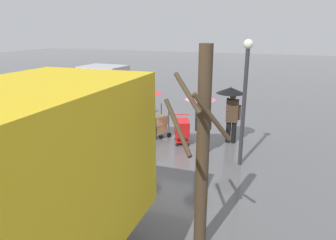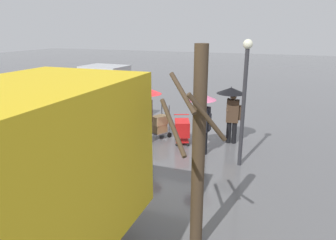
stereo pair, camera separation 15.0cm
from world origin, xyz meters
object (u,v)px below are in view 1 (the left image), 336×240
pedestrian_black_side (146,102)px  street_lamp (245,91)px  pedestrian_white_side (231,102)px  hand_dolly_boxes (160,124)px  cargo_van_parked_right (81,106)px  pedestrian_pink_side (202,109)px  shopping_cart_vendor (182,129)px  bare_tree_near (202,151)px

pedestrian_black_side → street_lamp: bearing=168.8°
pedestrian_white_side → hand_dolly_boxes: bearing=9.8°
cargo_van_parked_right → pedestrian_pink_side: size_ratio=2.53×
pedestrian_white_side → street_lamp: bearing=109.5°
cargo_van_parked_right → pedestrian_pink_side: 4.99m
hand_dolly_boxes → cargo_van_parked_right: bearing=13.5°
pedestrian_pink_side → pedestrian_black_side: bearing=-6.1°
pedestrian_black_side → pedestrian_pink_side: bearing=173.9°
shopping_cart_vendor → bare_tree_near: size_ratio=0.26×
shopping_cart_vendor → pedestrian_white_side: 2.06m
shopping_cart_vendor → street_lamp: (-2.32, 1.15, 1.80)m
shopping_cart_vendor → pedestrian_white_side: size_ratio=0.47×
cargo_van_parked_right → shopping_cart_vendor: size_ratio=5.33×
cargo_van_parked_right → hand_dolly_boxes: 3.20m
hand_dolly_boxes → pedestrian_white_side: bearing=-170.2°
shopping_cart_vendor → street_lamp: 3.16m
pedestrian_white_side → cargo_van_parked_right: bearing=11.8°
pedestrian_pink_side → pedestrian_white_side: size_ratio=1.00×
pedestrian_pink_side → bare_tree_near: 4.80m
hand_dolly_boxes → street_lamp: 4.04m
pedestrian_white_side → pedestrian_pink_side: bearing=61.8°
hand_dolly_boxes → pedestrian_pink_side: size_ratio=0.61×
hand_dolly_boxes → bare_tree_near: bare_tree_near is taller
shopping_cart_vendor → pedestrian_black_side: 1.65m
shopping_cart_vendor → bare_tree_near: (-2.11, 5.31, 1.46)m
pedestrian_black_side → bare_tree_near: 5.90m
shopping_cart_vendor → pedestrian_black_side: size_ratio=0.47×
shopping_cart_vendor → cargo_van_parked_right: bearing=6.6°
pedestrian_pink_side → street_lamp: bearing=161.6°
pedestrian_pink_side → street_lamp: size_ratio=0.56×
hand_dolly_boxes → pedestrian_pink_side: 2.37m
bare_tree_near → street_lamp: 4.18m
cargo_van_parked_right → pedestrian_pink_side: cargo_van_parked_right is taller
pedestrian_pink_side → cargo_van_parked_right: bearing=-2.4°
pedestrian_black_side → pedestrian_white_side: bearing=-157.8°
pedestrian_white_side → bare_tree_near: (-0.45, 6.03, 0.45)m
cargo_van_parked_right → hand_dolly_boxes: bearing=-166.5°
shopping_cart_vendor → street_lamp: street_lamp is taller
bare_tree_near → pedestrian_black_side: bearing=-55.6°
pedestrian_pink_side → bare_tree_near: bearing=104.5°
pedestrian_pink_side → bare_tree_near: bare_tree_near is taller
shopping_cart_vendor → pedestrian_white_side: pedestrian_white_side is taller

